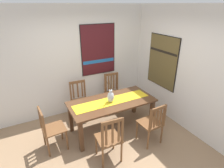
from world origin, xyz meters
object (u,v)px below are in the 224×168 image
(chair_4, at_px, (51,128))
(painting_on_back_wall, at_px, (98,50))
(chair_0, at_px, (110,139))
(centerpiece_vase, at_px, (111,96))
(painting_on_side_wall, at_px, (162,62))
(dining_table, at_px, (112,105))
(chair_2, at_px, (152,123))
(chair_1, at_px, (80,100))
(chair_3, at_px, (113,91))

(chair_4, bearing_deg, painting_on_back_wall, 37.64)
(chair_4, bearing_deg, chair_0, -42.56)
(centerpiece_vase, distance_m, painting_on_side_wall, 1.65)
(dining_table, height_order, chair_2, chair_2)
(dining_table, distance_m, centerpiece_vase, 0.25)
(chair_1, height_order, painting_on_back_wall, painting_on_back_wall)
(chair_0, relative_size, painting_on_back_wall, 0.75)
(centerpiece_vase, xyz_separation_m, painting_on_back_wall, (0.27, 1.22, 0.72))
(chair_2, bearing_deg, painting_on_back_wall, 97.80)
(centerpiece_vase, bearing_deg, dining_table, 36.54)
(centerpiece_vase, height_order, painting_on_back_wall, painting_on_back_wall)
(chair_3, bearing_deg, chair_1, -178.93)
(dining_table, bearing_deg, chair_4, -178.95)
(chair_2, height_order, painting_on_side_wall, painting_on_side_wall)
(dining_table, bearing_deg, chair_0, -120.08)
(chair_1, distance_m, chair_4, 1.19)
(dining_table, bearing_deg, painting_on_back_wall, 79.37)
(centerpiece_vase, height_order, chair_1, centerpiece_vase)
(dining_table, relative_size, chair_4, 2.02)
(painting_on_back_wall, xyz_separation_m, painting_on_side_wall, (1.29, -1.01, -0.22))
(chair_3, relative_size, painting_on_side_wall, 0.76)
(chair_0, relative_size, chair_2, 1.05)
(chair_1, bearing_deg, chair_3, 1.07)
(dining_table, xyz_separation_m, chair_0, (-0.48, -0.82, -0.13))
(chair_3, xyz_separation_m, painting_on_back_wall, (-0.24, 0.37, 1.08))
(dining_table, height_order, chair_4, chair_4)
(dining_table, relative_size, painting_on_side_wall, 1.45)
(chair_0, distance_m, chair_1, 1.62)
(chair_3, distance_m, painting_on_side_wall, 1.50)
(dining_table, height_order, chair_0, chair_0)
(chair_4, height_order, painting_on_back_wall, painting_on_back_wall)
(chair_0, xyz_separation_m, chair_1, (-0.01, 1.62, -0.01))
(chair_2, height_order, painting_on_back_wall, painting_on_back_wall)
(chair_2, bearing_deg, chair_0, -178.78)
(dining_table, distance_m, chair_4, 1.35)
(chair_4, relative_size, painting_on_side_wall, 0.72)
(chair_2, xyz_separation_m, chair_3, (-0.03, 1.62, 0.02))
(chair_1, relative_size, painting_on_side_wall, 0.74)
(chair_2, bearing_deg, chair_1, 121.39)
(dining_table, distance_m, painting_on_side_wall, 1.69)
(painting_on_side_wall, bearing_deg, chair_2, -136.15)
(chair_4, xyz_separation_m, painting_on_side_wall, (2.85, 0.20, 0.88))
(chair_0, relative_size, chair_4, 1.05)
(dining_table, distance_m, chair_0, 0.96)
(chair_3, bearing_deg, chair_0, -119.82)
(chair_0, bearing_deg, painting_on_side_wall, 26.63)
(chair_3, bearing_deg, chair_4, -155.02)
(chair_2, xyz_separation_m, painting_on_side_wall, (1.01, 0.98, 0.87))
(centerpiece_vase, xyz_separation_m, chair_1, (-0.44, 0.84, -0.38))
(chair_0, bearing_deg, dining_table, 59.92)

